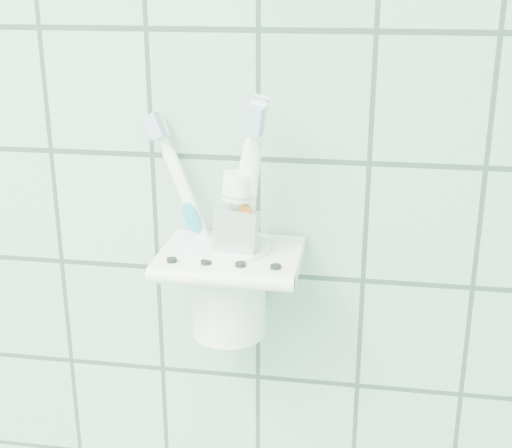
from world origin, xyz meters
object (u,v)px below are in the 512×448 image
toothpaste_tube (228,244)px  holder_bracket (231,259)px  toothbrush_pink (235,216)px  cup (229,285)px  toothbrush_blue (213,213)px  toothbrush_orange (235,208)px

toothpaste_tube → holder_bracket: bearing=98.0°
toothbrush_pink → holder_bracket: bearing=-104.6°
cup → toothbrush_blue: bearing=-172.4°
holder_bracket → toothbrush_pink: size_ratio=0.61×
cup → toothpaste_tube: (0.00, -0.02, 0.04)m
holder_bracket → toothbrush_orange: size_ratio=0.57×
holder_bracket → toothbrush_blue: (-0.02, 0.00, 0.04)m
toothbrush_pink → toothpaste_tube: (-0.00, -0.02, -0.02)m
holder_bracket → cup: bearing=131.6°
toothbrush_orange → toothbrush_pink: bearing=-68.6°
holder_bracket → toothpaste_tube: 0.02m
cup → toothbrush_blue: 0.07m
cup → toothpaste_tube: 0.05m
toothbrush_pink → toothbrush_blue: toothbrush_blue is taller
cup → toothbrush_pink: 0.06m
cup → toothbrush_pink: size_ratio=0.43×
toothbrush_orange → toothpaste_tube: (-0.00, -0.03, -0.02)m
toothbrush_pink → toothbrush_orange: (-0.00, 0.01, 0.00)m
holder_bracket → toothpaste_tube: bearing=-90.4°
cup → toothbrush_orange: toothbrush_orange is taller
holder_bracket → toothpaste_tube: (-0.00, -0.01, 0.02)m
cup → toothbrush_blue: size_ratio=0.40×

